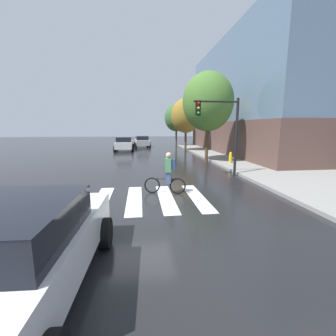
# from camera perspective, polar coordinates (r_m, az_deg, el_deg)

# --- Properties ---
(ground_plane) EXTENTS (120.00, 120.00, 0.00)m
(ground_plane) POSITION_cam_1_polar(r_m,az_deg,el_deg) (8.79, -7.01, -7.71)
(ground_plane) COLOR black
(crosswalk_stripes) EXTENTS (5.36, 3.56, 0.01)m
(crosswalk_stripes) POSITION_cam_1_polar(r_m,az_deg,el_deg) (8.79, -8.33, -7.70)
(crosswalk_stripes) COLOR silver
(crosswalk_stripes) RESTS_ON ground
(sedan_near) EXTENTS (2.33, 4.68, 1.59)m
(sedan_near) POSITION_cam_1_polar(r_m,az_deg,el_deg) (4.35, -32.73, -16.82)
(sedan_near) COLOR silver
(sedan_near) RESTS_ON ground
(sedan_mid) EXTENTS (2.18, 4.60, 1.58)m
(sedan_mid) POSITION_cam_1_polar(r_m,az_deg,el_deg) (27.04, -10.82, 5.96)
(sedan_mid) COLOR silver
(sedan_mid) RESTS_ON ground
(sedan_far) EXTENTS (2.31, 4.48, 1.51)m
(sedan_far) POSITION_cam_1_polar(r_m,az_deg,el_deg) (31.84, -6.48, 6.60)
(sedan_far) COLOR #B7B7BC
(sedan_far) RESTS_ON ground
(cyclist) EXTENTS (1.68, 0.47, 1.69)m
(cyclist) POSITION_cam_1_polar(r_m,az_deg,el_deg) (9.25, -0.04, -1.33)
(cyclist) COLOR black
(cyclist) RESTS_ON ground
(traffic_light_near) EXTENTS (2.47, 0.28, 4.20)m
(traffic_light_near) POSITION_cam_1_polar(r_m,az_deg,el_deg) (12.81, 13.26, 10.65)
(traffic_light_near) COLOR black
(traffic_light_near) RESTS_ON ground
(fire_hydrant) EXTENTS (0.33, 0.22, 0.78)m
(fire_hydrant) POSITION_cam_1_polar(r_m,az_deg,el_deg) (17.14, 15.24, 2.54)
(fire_hydrant) COLOR gold
(fire_hydrant) RESTS_ON sidewalk
(street_tree_near) EXTENTS (3.77, 3.77, 6.71)m
(street_tree_near) POSITION_cam_1_polar(r_m,az_deg,el_deg) (18.01, 9.87, 15.86)
(street_tree_near) COLOR #4C3823
(street_tree_near) RESTS_ON ground
(street_tree_mid) EXTENTS (3.27, 3.27, 5.81)m
(street_tree_mid) POSITION_cam_1_polar(r_m,az_deg,el_deg) (25.96, 4.45, 12.81)
(street_tree_mid) COLOR #4C3823
(street_tree_mid) RESTS_ON ground
(street_tree_far) EXTENTS (3.33, 3.33, 5.92)m
(street_tree_far) POSITION_cam_1_polar(r_m,az_deg,el_deg) (33.25, 2.08, 12.35)
(street_tree_far) COLOR #4C3823
(street_tree_far) RESTS_ON ground
(corner_building) EXTENTS (19.57, 21.62, 11.19)m
(corner_building) POSITION_cam_1_polar(r_m,az_deg,el_deg) (29.28, 31.33, 14.28)
(corner_building) COLOR brown
(corner_building) RESTS_ON ground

